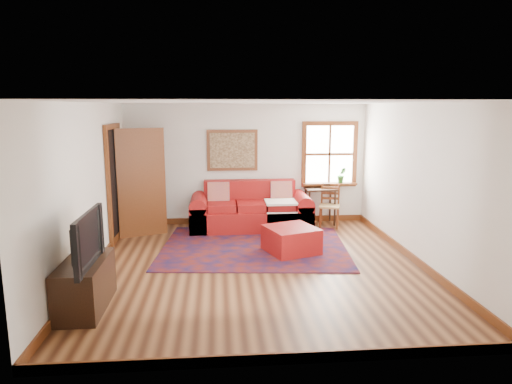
{
  "coord_description": "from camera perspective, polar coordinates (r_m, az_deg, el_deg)",
  "views": [
    {
      "loc": [
        -0.6,
        -6.7,
        2.44
      ],
      "look_at": [
        0.01,
        0.6,
        1.06
      ],
      "focal_mm": 32.0,
      "sensor_mm": 36.0,
      "label": 1
    }
  ],
  "objects": [
    {
      "name": "ground",
      "position": [
        7.16,
        0.3,
        -9.29
      ],
      "size": [
        5.5,
        5.5,
        0.0
      ],
      "primitive_type": "plane",
      "color": "#3F2011",
      "rests_on": "ground"
    },
    {
      "name": "room_envelope",
      "position": [
        6.79,
        0.3,
        3.97
      ],
      "size": [
        5.04,
        5.54,
        2.52
      ],
      "color": "silver",
      "rests_on": "ground"
    },
    {
      "name": "window",
      "position": [
        9.77,
        9.35,
        3.87
      ],
      "size": [
        1.18,
        0.2,
        1.38
      ],
      "color": "white",
      "rests_on": "ground"
    },
    {
      "name": "doorway",
      "position": [
        8.74,
        -15.33,
        1.24
      ],
      "size": [
        0.89,
        1.08,
        2.14
      ],
      "color": "black",
      "rests_on": "ground"
    },
    {
      "name": "framed_artwork",
      "position": [
        9.47,
        -2.98,
        5.23
      ],
      "size": [
        1.05,
        0.07,
        0.85
      ],
      "color": "brown",
      "rests_on": "ground"
    },
    {
      "name": "persian_rug",
      "position": [
        8.08,
        -0.24,
        -6.87
      ],
      "size": [
        3.41,
        2.84,
        0.02
      ],
      "primitive_type": "cube",
      "rotation": [
        0.0,
        0.0,
        -0.09
      ],
      "color": "#61160D",
      "rests_on": "ground"
    },
    {
      "name": "red_leather_sofa",
      "position": [
        9.26,
        -0.65,
        -2.64
      ],
      "size": [
        2.42,
        1.0,
        0.95
      ],
      "color": "maroon",
      "rests_on": "ground"
    },
    {
      "name": "red_ottoman",
      "position": [
        7.77,
        4.41,
        -5.99
      ],
      "size": [
        0.99,
        0.99,
        0.44
      ],
      "primitive_type": "cube",
      "rotation": [
        0.0,
        0.0,
        0.35
      ],
      "color": "maroon",
      "rests_on": "ground"
    },
    {
      "name": "side_table",
      "position": [
        9.65,
        8.03,
        -0.22
      ],
      "size": [
        0.64,
        0.48,
        0.77
      ],
      "color": "black",
      "rests_on": "ground"
    },
    {
      "name": "ladder_back_chair",
      "position": [
        9.5,
        9.2,
        -1.49
      ],
      "size": [
        0.5,
        0.49,
        0.87
      ],
      "color": "tan",
      "rests_on": "ground"
    },
    {
      "name": "media_cabinet",
      "position": [
        6.03,
        -20.58,
        -10.82
      ],
      "size": [
        0.49,
        1.1,
        0.6
      ],
      "primitive_type": "cube",
      "color": "black",
      "rests_on": "ground"
    },
    {
      "name": "television",
      "position": [
        5.69,
        -21.23,
        -5.56
      ],
      "size": [
        0.15,
        1.11,
        0.64
      ],
      "primitive_type": "imported",
      "rotation": [
        0.0,
        0.0,
        1.57
      ],
      "color": "black",
      "rests_on": "media_cabinet"
    },
    {
      "name": "candle_hurricane",
      "position": [
        6.31,
        -19.27,
        -6.07
      ],
      "size": [
        0.12,
        0.12,
        0.18
      ],
      "color": "silver",
      "rests_on": "media_cabinet"
    }
  ]
}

